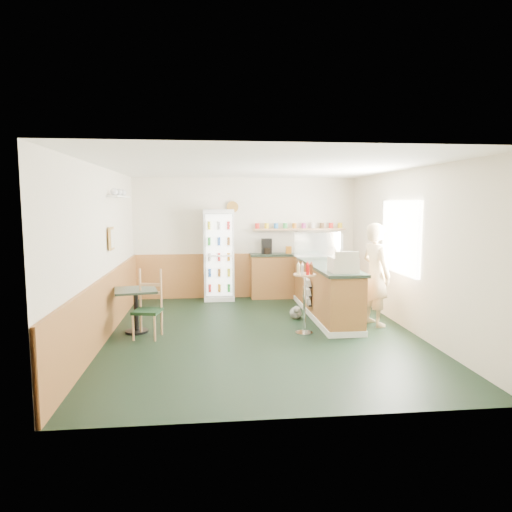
{
  "coord_description": "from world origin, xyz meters",
  "views": [
    {
      "loc": [
        -0.86,
        -7.27,
        2.13
      ],
      "look_at": [
        -0.02,
        0.6,
        1.22
      ],
      "focal_mm": 32.0,
      "sensor_mm": 36.0,
      "label": 1
    }
  ],
  "objects": [
    {
      "name": "shopkeeper",
      "position": [
        2.05,
        0.32,
        0.9
      ],
      "size": [
        0.58,
        0.69,
        1.8
      ],
      "primitive_type": "imported",
      "rotation": [
        0.0,
        0.0,
        1.85
      ],
      "color": "tan",
      "rests_on": "ground"
    },
    {
      "name": "drinks_fridge",
      "position": [
        -0.62,
        2.74,
        1.0
      ],
      "size": [
        0.66,
        0.54,
        2.0
      ],
      "color": "white",
      "rests_on": "ground"
    },
    {
      "name": "cash_register",
      "position": [
        1.35,
        -0.04,
        1.13
      ],
      "size": [
        0.43,
        0.45,
        0.24
      ],
      "primitive_type": "cube",
      "rotation": [
        0.0,
        0.0,
        -0.01
      ],
      "color": "beige",
      "rests_on": "service_counter"
    },
    {
      "name": "back_counter",
      "position": [
        1.19,
        2.8,
        0.55
      ],
      "size": [
        2.24,
        0.42,
        1.69
      ],
      "color": "#AD6F38",
      "rests_on": "ground"
    },
    {
      "name": "newspaper_rack",
      "position": [
        0.99,
        1.02,
        0.48
      ],
      "size": [
        0.09,
        0.42,
        0.5
      ],
      "color": "black",
      "rests_on": "ground"
    },
    {
      "name": "dog_doorstop",
      "position": [
        0.75,
        0.87,
        0.12
      ],
      "size": [
        0.22,
        0.28,
        0.26
      ],
      "rotation": [
        0.0,
        0.0,
        -0.16
      ],
      "color": "gray",
      "rests_on": "ground"
    },
    {
      "name": "display_case",
      "position": [
        1.35,
        1.74,
        1.28
      ],
      "size": [
        0.94,
        0.49,
        0.53
      ],
      "color": "silver",
      "rests_on": "service_counter"
    },
    {
      "name": "service_counter",
      "position": [
        1.35,
        1.07,
        0.46
      ],
      "size": [
        0.68,
        3.01,
        1.01
      ],
      "color": "#AD6F38",
      "rests_on": "ground"
    },
    {
      "name": "cafe_table",
      "position": [
        -2.05,
        0.28,
        0.51
      ],
      "size": [
        0.78,
        0.78,
        0.73
      ],
      "rotation": [
        0.0,
        0.0,
        0.2
      ],
      "color": "black",
      "rests_on": "ground"
    },
    {
      "name": "ground",
      "position": [
        0.0,
        0.0,
        0.0
      ],
      "size": [
        6.0,
        6.0,
        0.0
      ],
      "primitive_type": "plane",
      "color": "black",
      "rests_on": "ground"
    },
    {
      "name": "condiment_stand",
      "position": [
        0.7,
        -0.07,
        0.77
      ],
      "size": [
        0.37,
        0.37,
        1.16
      ],
      "rotation": [
        0.0,
        0.0,
        0.19
      ],
      "color": "silver",
      "rests_on": "ground"
    },
    {
      "name": "room_envelope",
      "position": [
        -0.23,
        0.73,
        1.52
      ],
      "size": [
        5.04,
        6.02,
        2.72
      ],
      "color": "beige",
      "rests_on": "ground"
    },
    {
      "name": "cafe_chair",
      "position": [
        -1.82,
        0.04,
        0.57
      ],
      "size": [
        0.48,
        0.48,
        1.09
      ],
      "rotation": [
        0.0,
        0.0,
        -0.21
      ],
      "color": "black",
      "rests_on": "ground"
    }
  ]
}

